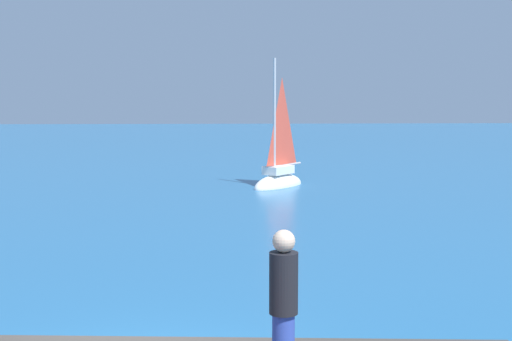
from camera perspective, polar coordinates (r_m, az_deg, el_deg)
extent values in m
ellipsoid|color=white|center=(29.63, 1.80, -1.29)|extent=(2.77, 3.02, 1.05)
cube|color=white|center=(29.55, 1.81, 0.05)|extent=(1.42, 1.50, 0.34)
cylinder|color=#B7B7BC|center=(29.16, 1.49, 4.34)|extent=(0.11, 0.11, 4.78)
cylinder|color=#B2B2B7|center=(30.08, 2.54, 0.47)|extent=(1.30, 1.52, 0.09)
pyramid|color=#DB4C38|center=(29.60, 2.10, 3.99)|extent=(1.03, 1.21, 3.63)
cylinder|color=black|center=(6.90, 2.23, -9.02)|extent=(0.28, 0.28, 0.60)
sphere|color=beige|center=(6.80, 2.25, -5.69)|extent=(0.22, 0.22, 0.22)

